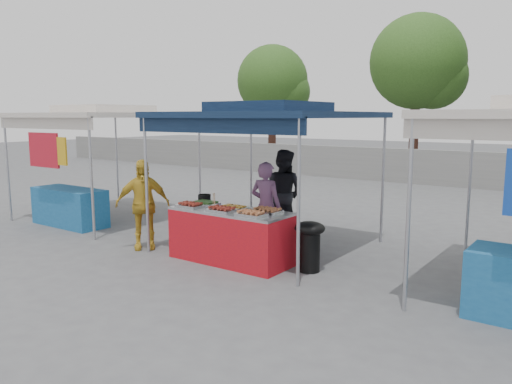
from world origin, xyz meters
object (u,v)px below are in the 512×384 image
Objects in this scene: vendor_table at (231,236)px; wok_burner at (310,242)px; helper_man at (283,193)px; cooking_pot at (204,198)px; vendor_woman at (266,207)px; customer_person at (143,204)px.

vendor_table is 1.32m from wok_burner.
wok_burner is at bearing 128.34° from helper_man.
vendor_woman reaches higher than cooking_pot.
customer_person is (-1.85, -1.14, 0.01)m from vendor_woman.
helper_man reaches higher than wok_burner.
wok_burner is 0.50× the size of vendor_woman.
vendor_table is 1.81m from customer_person.
vendor_woman reaches higher than vendor_table.
wok_burner is at bearing 149.34° from vendor_woman.
helper_man is at bearing 96.99° from vendor_table.
helper_man is at bearing 9.46° from customer_person.
vendor_woman is at bearing 102.58° from helper_man.
vendor_table is 0.94m from vendor_woman.
vendor_woman is at bearing -14.34° from customer_person.
customer_person is at bearing 26.52° from vendor_woman.
helper_man is at bearing 112.81° from wok_burner.
vendor_table is 1.26× the size of customer_person.
vendor_table is at bearing -21.01° from cooking_pot.
wok_burner is 3.12m from customer_person.
vendor_table is 1.28× the size of vendor_woman.
cooking_pot is 1.71m from helper_man.
vendor_woman is at bearing 30.06° from cooking_pot.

